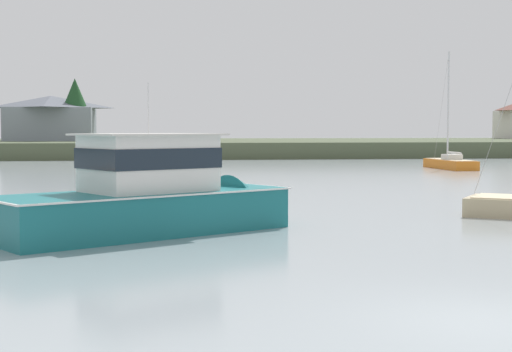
{
  "coord_description": "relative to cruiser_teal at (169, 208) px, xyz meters",
  "views": [
    {
      "loc": [
        -5.56,
        -12.17,
        3.22
      ],
      "look_at": [
        -0.2,
        26.87,
        0.83
      ],
      "focal_mm": 54.45,
      "sensor_mm": 36.0,
      "label": 1
    }
  ],
  "objects": [
    {
      "name": "sailboat_orange",
      "position": [
        23.57,
        35.73,
        -0.52
      ],
      "size": [
        2.02,
        7.01,
        10.03
      ],
      "color": "orange",
      "rests_on": "ground"
    },
    {
      "name": "far_shore_bank",
      "position": [
        4.96,
        76.95,
        0.15
      ],
      "size": [
        243.09,
        40.7,
        1.78
      ],
      "primitive_type": "cube",
      "color": "#4C563D",
      "rests_on": "ground"
    },
    {
      "name": "cottage_behind_trees",
      "position": [
        -12.66,
        74.39,
        3.91
      ],
      "size": [
        11.18,
        10.18,
        5.56
      ],
      "color": "gray",
      "rests_on": "far_shore_bank"
    },
    {
      "name": "shore_tree_left",
      "position": [
        -9.56,
        72.43,
        6.47
      ],
      "size": [
        3.43,
        3.43,
        7.61
      ],
      "color": "brown",
      "rests_on": "far_shore_bank"
    },
    {
      "name": "ground_plane",
      "position": [
        4.96,
        -12.23,
        -0.73
      ],
      "size": [
        540.21,
        540.21,
        0.0
      ],
      "primitive_type": "plane",
      "color": "#939EA3"
    },
    {
      "name": "mooring_buoy_red",
      "position": [
        28.55,
        51.54,
        -0.66
      ],
      "size": [
        0.42,
        0.42,
        0.48
      ],
      "color": "red",
      "rests_on": "ground"
    },
    {
      "name": "cruiser_teal",
      "position": [
        0.0,
        0.0,
        0.0
      ],
      "size": [
        10.53,
        8.07,
        5.75
      ],
      "color": "#196B70",
      "rests_on": "ground"
    }
  ]
}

